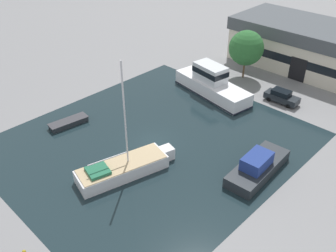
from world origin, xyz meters
TOP-DOWN VIEW (x-y plane):
  - ground_plane at (0.00, 0.00)m, footprint 440.00×440.00m
  - water_canal at (0.00, 0.00)m, footprint 27.31×30.93m
  - warehouse_building at (3.49, 29.98)m, footprint 24.92×11.21m
  - quay_tree_near_building at (-2.38, 20.30)m, footprint 4.85×4.85m
  - parked_car at (5.37, 17.55)m, footprint 4.40×1.89m
  - sailboat_moored at (1.82, -5.58)m, footprint 4.90×10.18m
  - motor_cruiser at (-2.48, 13.08)m, footprint 11.88×5.20m
  - small_dinghy at (-9.49, -4.47)m, footprint 2.03×4.71m
  - cabin_boat at (10.93, 3.43)m, footprint 3.32×8.06m

SIDE VIEW (x-z plane):
  - ground_plane at x=0.00m, z-range 0.00..0.00m
  - water_canal at x=0.00m, z-range 0.00..0.01m
  - small_dinghy at x=-9.49m, z-range 0.01..0.64m
  - sailboat_moored at x=1.82m, z-range -5.08..6.58m
  - cabin_boat at x=10.93m, z-range -0.33..1.98m
  - parked_car at x=5.37m, z-range 0.00..1.67m
  - motor_cruiser at x=-2.48m, z-range -0.55..3.47m
  - warehouse_building at x=3.49m, z-range 0.04..6.63m
  - quay_tree_near_building at x=-2.38m, z-range 1.01..7.89m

